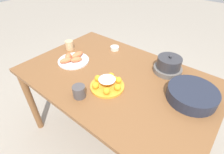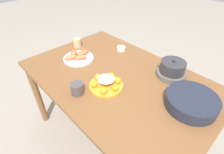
{
  "view_description": "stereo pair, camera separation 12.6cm",
  "coord_description": "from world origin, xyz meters",
  "px_view_note": "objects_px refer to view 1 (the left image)",
  "views": [
    {
      "loc": [
        0.64,
        -0.84,
        1.57
      ],
      "look_at": [
        0.01,
        -0.07,
        0.8
      ],
      "focal_mm": 28.0,
      "sensor_mm": 36.0,
      "label": 1
    },
    {
      "loc": [
        0.73,
        -0.75,
        1.57
      ],
      "look_at": [
        0.01,
        -0.07,
        0.8
      ],
      "focal_mm": 28.0,
      "sensor_mm": 36.0,
      "label": 2
    }
  ],
  "objects_px": {
    "cake_plate": "(107,84)",
    "warming_pot": "(168,65)",
    "cup_far": "(69,45)",
    "dining_table": "(116,85)",
    "sauce_bowl": "(115,48)",
    "seafood_platter": "(73,59)",
    "serving_bowl": "(192,94)",
    "cup_near": "(79,91)"
  },
  "relations": [
    {
      "from": "dining_table",
      "to": "cup_far",
      "type": "bearing_deg",
      "value": 174.85
    },
    {
      "from": "dining_table",
      "to": "warming_pot",
      "type": "relative_size",
      "value": 6.65
    },
    {
      "from": "serving_bowl",
      "to": "cup_near",
      "type": "bearing_deg",
      "value": -142.83
    },
    {
      "from": "sauce_bowl",
      "to": "seafood_platter",
      "type": "relative_size",
      "value": 0.31
    },
    {
      "from": "serving_bowl",
      "to": "cup_near",
      "type": "relative_size",
      "value": 3.7
    },
    {
      "from": "seafood_platter",
      "to": "cup_near",
      "type": "xyz_separation_m",
      "value": [
        0.36,
        -0.26,
        0.02
      ]
    },
    {
      "from": "seafood_platter",
      "to": "dining_table",
      "type": "bearing_deg",
      "value": 9.5
    },
    {
      "from": "cake_plate",
      "to": "warming_pot",
      "type": "bearing_deg",
      "value": 61.06
    },
    {
      "from": "serving_bowl",
      "to": "sauce_bowl",
      "type": "distance_m",
      "value": 0.82
    },
    {
      "from": "cup_near",
      "to": "dining_table",
      "type": "bearing_deg",
      "value": 80.73
    },
    {
      "from": "cup_far",
      "to": "warming_pot",
      "type": "bearing_deg",
      "value": 15.61
    },
    {
      "from": "dining_table",
      "to": "cup_far",
      "type": "height_order",
      "value": "cup_far"
    },
    {
      "from": "sauce_bowl",
      "to": "warming_pot",
      "type": "height_order",
      "value": "warming_pot"
    },
    {
      "from": "dining_table",
      "to": "sauce_bowl",
      "type": "bearing_deg",
      "value": 130.3
    },
    {
      "from": "cup_near",
      "to": "cup_far",
      "type": "distance_m",
      "value": 0.67
    },
    {
      "from": "seafood_platter",
      "to": "warming_pot",
      "type": "relative_size",
      "value": 1.19
    },
    {
      "from": "seafood_platter",
      "to": "sauce_bowl",
      "type": "bearing_deg",
      "value": 68.52
    },
    {
      "from": "serving_bowl",
      "to": "cup_near",
      "type": "height_order",
      "value": "cup_near"
    },
    {
      "from": "serving_bowl",
      "to": "warming_pot",
      "type": "distance_m",
      "value": 0.31
    },
    {
      "from": "seafood_platter",
      "to": "cup_far",
      "type": "xyz_separation_m",
      "value": [
        -0.19,
        0.12,
        0.02
      ]
    },
    {
      "from": "cup_near",
      "to": "warming_pot",
      "type": "height_order",
      "value": "warming_pot"
    },
    {
      "from": "cake_plate",
      "to": "cup_far",
      "type": "bearing_deg",
      "value": 162.94
    },
    {
      "from": "cup_far",
      "to": "warming_pot",
      "type": "xyz_separation_m",
      "value": [
        0.88,
        0.25,
        0.02
      ]
    },
    {
      "from": "serving_bowl",
      "to": "sauce_bowl",
      "type": "height_order",
      "value": "serving_bowl"
    },
    {
      "from": "seafood_platter",
      "to": "warming_pot",
      "type": "xyz_separation_m",
      "value": [
        0.69,
        0.37,
        0.04
      ]
    },
    {
      "from": "cake_plate",
      "to": "warming_pot",
      "type": "distance_m",
      "value": 0.5
    },
    {
      "from": "cake_plate",
      "to": "warming_pot",
      "type": "height_order",
      "value": "warming_pot"
    },
    {
      "from": "serving_bowl",
      "to": "cup_far",
      "type": "relative_size",
      "value": 3.81
    },
    {
      "from": "sauce_bowl",
      "to": "seafood_platter",
      "type": "distance_m",
      "value": 0.41
    },
    {
      "from": "dining_table",
      "to": "serving_bowl",
      "type": "height_order",
      "value": "serving_bowl"
    },
    {
      "from": "seafood_platter",
      "to": "serving_bowl",
      "type": "bearing_deg",
      "value": 10.94
    },
    {
      "from": "cup_near",
      "to": "warming_pot",
      "type": "bearing_deg",
      "value": 62.49
    },
    {
      "from": "dining_table",
      "to": "warming_pot",
      "type": "height_order",
      "value": "warming_pot"
    },
    {
      "from": "cake_plate",
      "to": "cup_far",
      "type": "xyz_separation_m",
      "value": [
        -0.64,
        0.2,
        0.01
      ]
    },
    {
      "from": "cake_plate",
      "to": "serving_bowl",
      "type": "bearing_deg",
      "value": 27.02
    },
    {
      "from": "cup_near",
      "to": "warming_pot",
      "type": "relative_size",
      "value": 0.39
    },
    {
      "from": "serving_bowl",
      "to": "seafood_platter",
      "type": "distance_m",
      "value": 0.96
    },
    {
      "from": "dining_table",
      "to": "cake_plate",
      "type": "relative_size",
      "value": 6.09
    },
    {
      "from": "warming_pot",
      "to": "seafood_platter",
      "type": "bearing_deg",
      "value": -151.76
    },
    {
      "from": "dining_table",
      "to": "seafood_platter",
      "type": "bearing_deg",
      "value": -170.5
    },
    {
      "from": "cup_far",
      "to": "dining_table",
      "type": "bearing_deg",
      "value": -5.15
    },
    {
      "from": "dining_table",
      "to": "sauce_bowl",
      "type": "relative_size",
      "value": 18.19
    }
  ]
}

